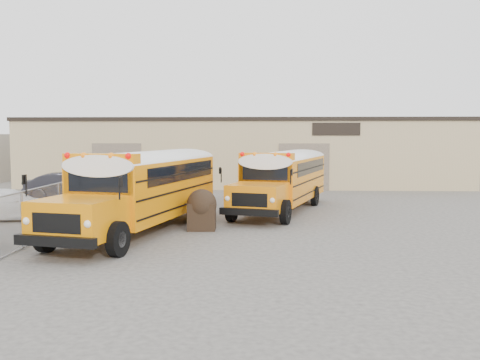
{
  "coord_description": "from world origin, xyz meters",
  "views": [
    {
      "loc": [
        1.42,
        -18.97,
        3.52
      ],
      "look_at": [
        0.42,
        3.83,
        1.6
      ],
      "focal_mm": 40.0,
      "sensor_mm": 36.0,
      "label": 1
    }
  ],
  "objects_px": {
    "car_dark": "(66,186)",
    "school_bus_right": "(308,168)",
    "car_white": "(8,205)",
    "school_bus_left": "(200,173)",
    "tarp_bundle": "(202,209)"
  },
  "relations": [
    {
      "from": "school_bus_left",
      "to": "school_bus_right",
      "type": "xyz_separation_m",
      "value": [
        5.65,
        5.19,
        -0.1
      ]
    },
    {
      "from": "tarp_bundle",
      "to": "car_white",
      "type": "distance_m",
      "value": 8.54
    },
    {
      "from": "school_bus_left",
      "to": "car_white",
      "type": "xyz_separation_m",
      "value": [
        -7.54,
        -3.94,
        -1.08
      ]
    },
    {
      "from": "school_bus_left",
      "to": "tarp_bundle",
      "type": "bearing_deg",
      "value": -82.45
    },
    {
      "from": "school_bus_right",
      "to": "tarp_bundle",
      "type": "bearing_deg",
      "value": -113.72
    },
    {
      "from": "school_bus_right",
      "to": "car_white",
      "type": "bearing_deg",
      "value": -145.3
    },
    {
      "from": "school_bus_left",
      "to": "car_dark",
      "type": "height_order",
      "value": "school_bus_left"
    },
    {
      "from": "school_bus_left",
      "to": "car_white",
      "type": "relative_size",
      "value": 2.34
    },
    {
      "from": "car_dark",
      "to": "school_bus_right",
      "type": "bearing_deg",
      "value": -93.59
    },
    {
      "from": "school_bus_right",
      "to": "car_white",
      "type": "distance_m",
      "value": 16.07
    },
    {
      "from": "school_bus_left",
      "to": "school_bus_right",
      "type": "relative_size",
      "value": 1.06
    },
    {
      "from": "car_white",
      "to": "car_dark",
      "type": "bearing_deg",
      "value": -12.12
    },
    {
      "from": "school_bus_left",
      "to": "car_white",
      "type": "bearing_deg",
      "value": -152.41
    },
    {
      "from": "school_bus_left",
      "to": "car_white",
      "type": "height_order",
      "value": "school_bus_left"
    },
    {
      "from": "school_bus_left",
      "to": "car_white",
      "type": "distance_m",
      "value": 8.57
    }
  ]
}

